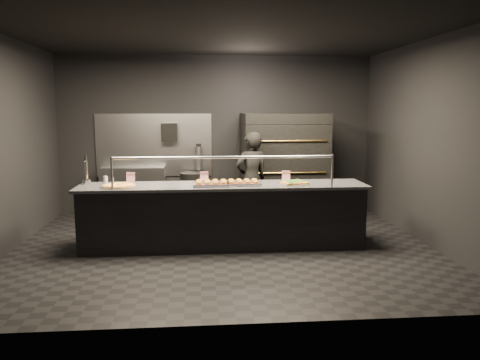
# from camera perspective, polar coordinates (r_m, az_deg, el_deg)

# --- Properties ---
(room) EXTENTS (6.04, 6.00, 3.00)m
(room) POSITION_cam_1_polar(r_m,az_deg,el_deg) (6.66, -2.31, 4.42)
(room) COLOR black
(room) RESTS_ON ground
(service_counter) EXTENTS (4.10, 0.78, 1.37)m
(service_counter) POSITION_cam_1_polar(r_m,az_deg,el_deg) (6.77, -2.04, -4.35)
(service_counter) COLOR black
(service_counter) RESTS_ON ground
(pizza_oven) EXTENTS (1.50, 1.23, 1.91)m
(pizza_oven) POSITION_cam_1_polar(r_m,az_deg,el_deg) (8.69, 5.24, 1.86)
(pizza_oven) COLOR black
(pizza_oven) RESTS_ON ground
(prep_shelf) EXTENTS (1.20, 0.35, 0.90)m
(prep_shelf) POSITION_cam_1_polar(r_m,az_deg,el_deg) (9.13, -12.87, -1.27)
(prep_shelf) COLOR #99999E
(prep_shelf) RESTS_ON ground
(towel_dispenser) EXTENTS (0.30, 0.20, 0.35)m
(towel_dispenser) POSITION_cam_1_polar(r_m,az_deg,el_deg) (9.01, -8.61, 5.76)
(towel_dispenser) COLOR black
(towel_dispenser) RESTS_ON room
(fire_extinguisher) EXTENTS (0.14, 0.14, 0.51)m
(fire_extinguisher) POSITION_cam_1_polar(r_m,az_deg,el_deg) (9.04, -5.05, 2.72)
(fire_extinguisher) COLOR #B2B2B7
(fire_extinguisher) RESTS_ON room
(beer_tap) EXTENTS (0.12, 0.18, 0.47)m
(beer_tap) POSITION_cam_1_polar(r_m,az_deg,el_deg) (7.04, -18.21, 0.62)
(beer_tap) COLOR silver
(beer_tap) RESTS_ON service_counter
(round_pizza) EXTENTS (0.52, 0.52, 0.03)m
(round_pizza) POSITION_cam_1_polar(r_m,az_deg,el_deg) (6.68, -14.54, -0.68)
(round_pizza) COLOR silver
(round_pizza) RESTS_ON service_counter
(slider_tray_a) EXTENTS (0.52, 0.39, 0.08)m
(slider_tray_a) POSITION_cam_1_polar(r_m,az_deg,el_deg) (6.59, -3.51, -0.40)
(slider_tray_a) COLOR silver
(slider_tray_a) RESTS_ON service_counter
(slider_tray_b) EXTENTS (0.56, 0.46, 0.08)m
(slider_tray_b) POSITION_cam_1_polar(r_m,az_deg,el_deg) (6.65, 0.40, -0.32)
(slider_tray_b) COLOR silver
(slider_tray_b) RESTS_ON service_counter
(square_pizza) EXTENTS (0.42, 0.42, 0.05)m
(square_pizza) POSITION_cam_1_polar(r_m,az_deg,el_deg) (6.75, 6.60, -0.34)
(square_pizza) COLOR silver
(square_pizza) RESTS_ON service_counter
(condiment_jar) EXTENTS (0.15, 0.06, 0.10)m
(condiment_jar) POSITION_cam_1_polar(r_m,az_deg,el_deg) (7.07, -15.82, 0.03)
(condiment_jar) COLOR silver
(condiment_jar) RESTS_ON service_counter
(tent_cards) EXTENTS (2.42, 0.04, 0.15)m
(tent_cards) POSITION_cam_1_polar(r_m,az_deg,el_deg) (6.94, -3.96, 0.41)
(tent_cards) COLOR white
(tent_cards) RESTS_ON service_counter
(trash_bin) EXTENTS (0.49, 0.49, 0.81)m
(trash_bin) POSITION_cam_1_polar(r_m,az_deg,el_deg) (8.84, -5.70, -1.71)
(trash_bin) COLOR black
(trash_bin) RESTS_ON ground
(worker) EXTENTS (0.69, 0.57, 1.61)m
(worker) POSITION_cam_1_polar(r_m,az_deg,el_deg) (7.92, 1.40, 0.07)
(worker) COLOR black
(worker) RESTS_ON ground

